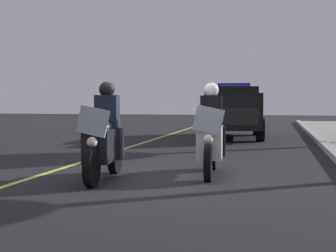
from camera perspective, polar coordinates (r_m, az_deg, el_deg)
The scene contains 5 objects.
ground_plane at distance 8.76m, azimuth -0.84°, elevation -6.08°, with size 80.00×80.00×0.00m, color black.
lane_stripe_center at distance 9.53m, azimuth -14.20°, elevation -5.41°, with size 48.00×0.12×0.01m, color #E0D14C.
police_motorcycle_lead_left at distance 8.53m, azimuth -7.48°, elevation -1.62°, with size 2.14×0.62×1.72m.
police_motorcycle_lead_right at distance 9.03m, azimuth 5.02°, elevation -1.35°, with size 2.14×0.62×1.72m.
police_suv at distance 18.33m, azimuth 7.75°, elevation 1.95°, with size 5.03×2.38×2.05m.
Camera 1 is at (8.42, 2.00, 1.37)m, focal length 51.94 mm.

